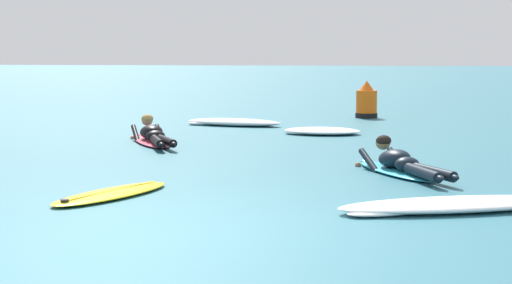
% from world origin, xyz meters
% --- Properties ---
extents(ground_plane, '(120.00, 120.00, 0.00)m').
position_xyz_m(ground_plane, '(0.00, 10.00, 0.00)').
color(ground_plane, '#2D6B7A').
extents(surfer_near, '(1.35, 2.44, 0.54)m').
position_xyz_m(surfer_near, '(2.09, 3.90, 0.14)').
color(surfer_near, '#2DB2D1').
rests_on(surfer_near, ground).
extents(surfer_far, '(1.39, 2.55, 0.54)m').
position_xyz_m(surfer_far, '(-2.08, 7.21, 0.14)').
color(surfer_far, '#E54C66').
rests_on(surfer_far, ground).
extents(drifting_surfboard, '(1.32, 1.98, 0.16)m').
position_xyz_m(drifting_surfboard, '(-1.38, 1.80, 0.03)').
color(drifting_surfboard, yellow).
rests_on(drifting_surfboard, ground).
extents(whitewater_mid_left, '(2.28, 1.24, 0.16)m').
position_xyz_m(whitewater_mid_left, '(-1.08, 10.88, 0.08)').
color(whitewater_mid_left, white).
rests_on(whitewater_mid_left, ground).
extents(whitewater_mid_right, '(2.73, 1.48, 0.13)m').
position_xyz_m(whitewater_mid_right, '(2.52, 1.34, 0.06)').
color(whitewater_mid_right, white).
rests_on(whitewater_mid_right, ground).
extents(whitewater_back, '(1.61, 1.10, 0.13)m').
position_xyz_m(whitewater_back, '(0.90, 9.24, 0.06)').
color(whitewater_back, white).
rests_on(whitewater_back, ground).
extents(channel_marker_buoy, '(0.54, 0.54, 0.91)m').
position_xyz_m(channel_marker_buoy, '(1.87, 13.31, 0.35)').
color(channel_marker_buoy, '#EA5B0F').
rests_on(channel_marker_buoy, ground).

